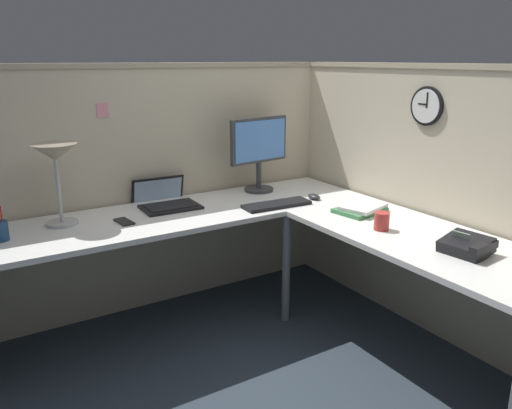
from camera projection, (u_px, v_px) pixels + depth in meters
ground_plane at (279, 337)px, 3.05m from camera, size 6.80×6.80×0.00m
cubicle_wall_back at (160, 187)px, 3.36m from camera, size 2.57×0.12×1.58m
cubicle_wall_right at (425, 199)px, 3.06m from camera, size 0.12×2.37×1.58m
desk at (263, 245)px, 2.77m from camera, size 2.35×2.15×0.73m
monitor at (259, 149)px, 3.42m from camera, size 0.46×0.20×0.50m
laptop at (165, 201)px, 3.17m from camera, size 0.35×0.39×0.22m
keyboard at (277, 205)px, 3.14m from camera, size 0.44×0.16×0.02m
computer_mouse at (314, 197)px, 3.29m from camera, size 0.06×0.10×0.03m
desk_lamp_dome at (55, 159)px, 2.70m from camera, size 0.24×0.24×0.44m
pen_cup at (0, 231)px, 2.54m from camera, size 0.08×0.08×0.18m
cell_phone at (124, 222)px, 2.83m from camera, size 0.08×0.15×0.01m
office_phone at (468, 246)px, 2.37m from camera, size 0.21×0.23×0.11m
book_stack at (361, 209)px, 3.01m from camera, size 0.32×0.26×0.04m
coffee_mug at (382, 221)px, 2.70m from camera, size 0.08×0.08×0.10m
wall_clock at (427, 106)px, 2.88m from camera, size 0.04×0.22×0.22m
pinned_note_leftmost at (103, 110)px, 3.00m from camera, size 0.07×0.00×0.08m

